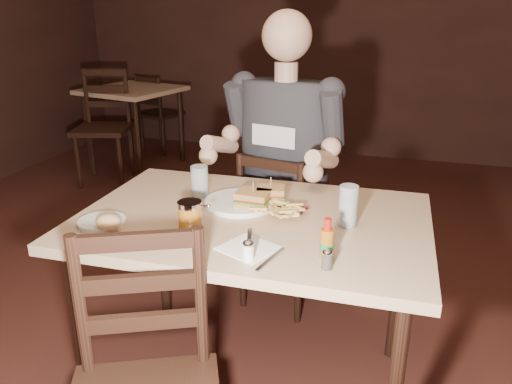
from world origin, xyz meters
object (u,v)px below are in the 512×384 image
(glass_left, at_px, (200,181))
(syrup_dispenser, at_px, (190,216))
(bg_table, at_px, (133,97))
(bg_chair_far, at_px, (161,114))
(side_plate, at_px, (102,223))
(chair_far, at_px, (284,228))
(bg_chair_near, at_px, (102,129))
(diner, at_px, (281,128))
(glass_right, at_px, (348,206))
(main_table, at_px, (252,234))
(hot_sauce, at_px, (327,239))
(dinner_plate, at_px, (240,203))

(glass_left, distance_m, syrup_dispenser, 0.34)
(glass_left, bearing_deg, bg_table, 125.25)
(bg_chair_far, height_order, side_plate, bg_chair_far)
(chair_far, bearing_deg, bg_chair_near, -24.20)
(side_plate, bearing_deg, syrup_dispenser, 7.23)
(diner, bearing_deg, glass_right, -45.00)
(main_table, distance_m, hot_sauce, 0.43)
(glass_right, xyz_separation_m, syrup_dispenser, (-0.52, -0.20, -0.02))
(diner, relative_size, glass_right, 7.02)
(syrup_dispenser, xyz_separation_m, side_plate, (-0.33, -0.04, -0.05))
(syrup_dispenser, bearing_deg, dinner_plate, 71.25)
(main_table, distance_m, diner, 0.67)
(chair_far, distance_m, syrup_dispenser, 0.95)
(main_table, height_order, glass_right, glass_right)
(syrup_dispenser, height_order, side_plate, syrup_dispenser)
(chair_far, xyz_separation_m, dinner_plate, (-0.04, -0.57, 0.35))
(side_plate, bearing_deg, dinner_plate, 37.52)
(main_table, bearing_deg, dinner_plate, 130.03)
(glass_right, relative_size, hot_sauce, 1.12)
(bg_table, height_order, glass_right, glass_right)
(dinner_plate, bearing_deg, main_table, -49.97)
(hot_sauce, distance_m, side_plate, 0.82)
(bg_table, height_order, glass_left, glass_left)
(glass_left, height_order, syrup_dispenser, glass_left)
(bg_chair_near, height_order, hot_sauce, bg_chair_near)
(bg_table, xyz_separation_m, bg_chair_far, (0.00, 0.55, -0.27))
(bg_chair_near, relative_size, hot_sauce, 7.32)
(glass_right, height_order, hot_sauce, glass_right)
(diner, height_order, syrup_dispenser, diner)
(bg_chair_far, bearing_deg, syrup_dispenser, 133.00)
(main_table, xyz_separation_m, bg_chair_far, (-2.04, 3.20, -0.28))
(glass_right, xyz_separation_m, side_plate, (-0.85, -0.25, -0.07))
(bg_chair_far, bearing_deg, glass_right, 140.97)
(bg_chair_far, bearing_deg, bg_chair_near, 104.02)
(bg_chair_far, height_order, glass_left, glass_left)
(bg_chair_near, xyz_separation_m, glass_left, (1.77, -1.96, 0.34))
(side_plate, bearing_deg, glass_left, 58.20)
(hot_sauce, xyz_separation_m, side_plate, (-0.81, 0.02, -0.06))
(bg_chair_far, height_order, dinner_plate, bg_chair_far)
(diner, height_order, hot_sauce, diner)
(diner, bearing_deg, side_plate, -106.81)
(main_table, relative_size, syrup_dispenser, 11.91)
(bg_chair_near, height_order, glass_right, bg_chair_near)
(dinner_plate, bearing_deg, glass_left, 166.27)
(bg_chair_far, xyz_separation_m, glass_right, (2.39, -3.18, 0.43))
(main_table, bearing_deg, hot_sauce, -37.91)
(glass_right, bearing_deg, chair_far, 120.76)
(hot_sauce, bearing_deg, glass_left, 146.51)
(dinner_plate, xyz_separation_m, hot_sauce, (0.40, -0.34, 0.06))
(chair_far, bearing_deg, glass_right, 132.06)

